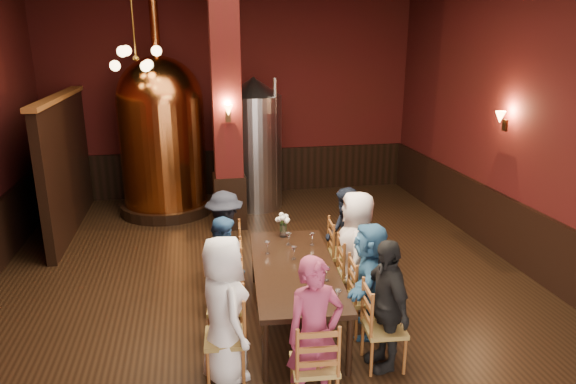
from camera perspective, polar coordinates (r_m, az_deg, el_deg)
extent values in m
plane|color=black|center=(7.35, -2.16, -11.16)|extent=(10.00, 10.00, 0.00)
cube|color=#410D0F|center=(11.52, -6.17, 10.79)|extent=(8.00, 0.02, 4.50)
cube|color=#410D0F|center=(2.09, 19.94, -19.43)|extent=(8.00, 0.02, 4.50)
cube|color=#410D0F|center=(8.19, 26.69, 6.66)|extent=(0.02, 10.00, 4.50)
cube|color=black|center=(8.60, 24.96, -4.84)|extent=(0.08, 9.90, 1.00)
cube|color=black|center=(11.79, -5.89, 2.29)|extent=(7.90, 0.08, 1.00)
cube|color=#410D0F|center=(9.32, -6.84, 9.35)|extent=(0.58, 0.58, 4.50)
cube|color=black|center=(10.13, -23.41, 2.62)|extent=(0.22, 3.50, 2.40)
cube|color=black|center=(6.36, 0.73, -8.54)|extent=(1.19, 2.47, 0.06)
cylinder|color=black|center=(5.53, -2.51, -17.34)|extent=(0.07, 0.07, 0.69)
cylinder|color=black|center=(5.64, 6.84, -16.68)|extent=(0.07, 0.07, 0.69)
cylinder|color=black|center=(7.52, -3.72, -7.56)|extent=(0.07, 0.07, 0.69)
cylinder|color=black|center=(7.60, 2.97, -7.26)|extent=(0.07, 0.07, 0.69)
imported|color=white|center=(5.41, -7.13, -12.78)|extent=(0.68, 0.87, 1.57)
imported|color=maroon|center=(6.07, -7.02, -10.90)|extent=(0.35, 0.49, 1.27)
imported|color=#264E81|center=(6.65, -6.99, -8.12)|extent=(0.35, 0.66, 1.31)
imported|color=black|center=(7.24, -6.97, -5.43)|extent=(0.68, 1.00, 1.44)
imported|color=black|center=(5.65, 10.80, -12.16)|extent=(0.44, 0.89, 1.47)
imported|color=teal|center=(6.23, 8.99, -9.49)|extent=(0.89, 1.37, 1.41)
imported|color=white|center=(6.78, 7.58, -6.40)|extent=(0.70, 0.88, 1.58)
imported|color=black|center=(7.41, 6.33, -4.93)|extent=(0.47, 0.75, 1.43)
imported|color=#913051|center=(4.99, 2.99, -15.56)|extent=(0.61, 0.45, 1.55)
cylinder|color=black|center=(10.87, -13.25, -1.52)|extent=(1.87, 1.87, 0.21)
cylinder|color=#BE652B|center=(10.58, -13.66, 4.36)|extent=(2.12, 2.12, 2.07)
sphere|color=#BE652B|center=(10.41, -14.06, 9.93)|extent=(1.66, 1.66, 1.66)
cylinder|color=#BE652B|center=(10.35, -14.65, 17.93)|extent=(0.17, 0.17, 1.35)
cylinder|color=#B2B2B7|center=(10.63, -3.72, 4.40)|extent=(1.43, 1.43, 2.32)
cone|color=#B2B2B7|center=(10.43, -3.87, 11.65)|extent=(1.11, 1.11, 0.37)
cylinder|color=#B2B2B7|center=(10.28, -1.42, 5.32)|extent=(0.07, 0.07, 2.60)
cylinder|color=white|center=(7.23, -0.54, -4.30)|extent=(0.10, 0.10, 0.18)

